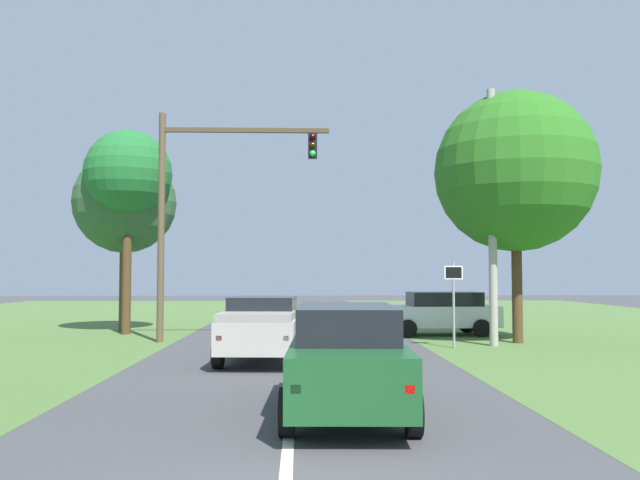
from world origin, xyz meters
name	(u,v)px	position (x,y,z in m)	size (l,w,h in m)	color
ground_plane	(293,376)	(0.00, 9.80, 0.00)	(120.00, 120.00, 0.00)	#424244
red_suv_near	(347,356)	(0.96, 5.43, 0.98)	(2.22, 5.02, 1.84)	#194C23
pickup_truck_lead	(263,327)	(-0.85, 12.37, 0.93)	(2.42, 5.08, 1.77)	#B7B2A8
traffic_light	(202,194)	(-3.32, 17.62, 5.24)	(6.08, 0.40, 8.15)	brown
keep_moving_sign	(454,293)	(5.16, 15.50, 1.78)	(0.60, 0.09, 2.80)	gray
oak_tree_right	(515,172)	(7.75, 17.04, 6.00)	(5.67, 5.67, 8.85)	#4C351E
crossing_suv_far	(440,312)	(5.68, 20.15, 0.90)	(4.63, 2.30, 1.70)	silver
utility_pole_right	(492,216)	(6.64, 16.11, 4.34)	(0.28, 0.28, 8.68)	#9E998E
extra_tree_1	(125,203)	(-7.25, 22.19, 5.42)	(4.29, 4.29, 7.59)	#4C351E
extra_tree_2	(128,175)	(-6.79, 20.86, 6.41)	(3.51, 3.51, 8.22)	#4C351E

